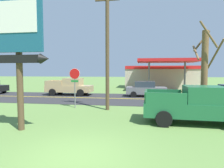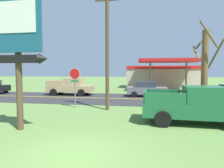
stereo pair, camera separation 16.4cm
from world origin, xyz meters
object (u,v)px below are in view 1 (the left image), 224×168
(stop_sign, at_px, (75,81))
(pickup_tan_on_road, at_px, (70,87))
(motel_sign, at_px, (18,38))
(car_grey_far_lane, at_px, (146,89))
(pickup_green_parked_on_lawn, at_px, (196,105))
(gas_station, at_px, (162,76))
(bare_tree, at_px, (205,70))
(utility_pole, at_px, (107,42))

(stop_sign, xyz_separation_m, pickup_tan_on_road, (-3.14, 7.17, -1.06))
(motel_sign, height_order, car_grey_far_lane, motel_sign)
(pickup_green_parked_on_lawn, bearing_deg, stop_sign, 157.54)
(pickup_green_parked_on_lawn, bearing_deg, pickup_tan_on_road, 136.32)
(gas_station, height_order, pickup_tan_on_road, gas_station)
(gas_station, height_order, pickup_green_parked_on_lawn, gas_station)
(pickup_tan_on_road, bearing_deg, bare_tree, -33.78)
(stop_sign, height_order, utility_pole, utility_pole)
(utility_pole, distance_m, pickup_green_parked_on_lawn, 6.97)
(bare_tree, distance_m, pickup_tan_on_road, 14.51)
(pickup_tan_on_road, bearing_deg, utility_pole, -53.16)
(motel_sign, relative_size, utility_pole, 0.71)
(bare_tree, bearing_deg, pickup_tan_on_road, 146.22)
(pickup_green_parked_on_lawn, bearing_deg, bare_tree, 64.73)
(utility_pole, xyz_separation_m, bare_tree, (6.27, -0.41, -1.94))
(stop_sign, xyz_separation_m, car_grey_far_lane, (5.40, 7.17, -1.20))
(motel_sign, relative_size, pickup_green_parked_on_lawn, 1.20)
(motel_sign, relative_size, bare_tree, 1.10)
(gas_station, bearing_deg, motel_sign, -109.93)
(gas_station, relative_size, pickup_green_parked_on_lawn, 2.27)
(bare_tree, relative_size, gas_station, 0.48)
(pickup_green_parked_on_lawn, relative_size, pickup_tan_on_road, 1.02)
(stop_sign, relative_size, utility_pole, 0.33)
(motel_sign, distance_m, bare_tree, 10.66)
(motel_sign, height_order, pickup_green_parked_on_lawn, motel_sign)
(utility_pole, xyz_separation_m, pickup_green_parked_on_lawn, (5.16, -2.77, -3.78))
(stop_sign, bearing_deg, motel_sign, -95.85)
(bare_tree, relative_size, car_grey_far_lane, 1.37)
(utility_pole, bearing_deg, pickup_green_parked_on_lawn, -28.21)
(utility_pole, height_order, car_grey_far_lane, utility_pole)
(stop_sign, xyz_separation_m, gas_station, (8.41, 19.13, -0.08))
(pickup_green_parked_on_lawn, bearing_deg, car_grey_far_lane, 102.53)
(stop_sign, bearing_deg, gas_station, 66.27)
(motel_sign, relative_size, car_grey_far_lane, 1.51)
(stop_sign, relative_size, pickup_tan_on_road, 0.57)
(car_grey_far_lane, bearing_deg, stop_sign, -126.99)
(motel_sign, distance_m, pickup_tan_on_road, 13.49)
(bare_tree, relative_size, pickup_green_parked_on_lawn, 1.09)
(utility_pole, bearing_deg, gas_station, 73.29)
(bare_tree, relative_size, pickup_tan_on_road, 1.10)
(motel_sign, bearing_deg, pickup_tan_on_road, 101.28)
(utility_pole, relative_size, pickup_green_parked_on_lawn, 1.68)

